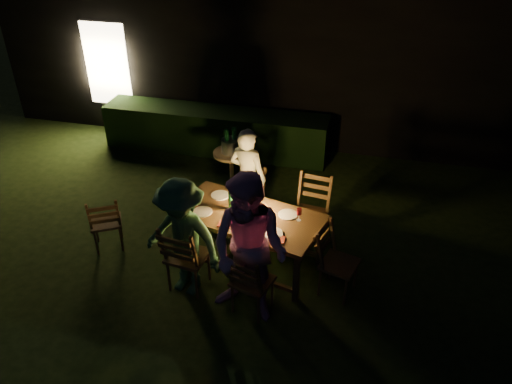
% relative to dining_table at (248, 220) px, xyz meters
% --- Properties ---
extents(garden_envelope, '(40.00, 40.00, 3.20)m').
position_rel_dining_table_xyz_m(garden_envelope, '(-0.94, 5.44, 0.88)').
color(garden_envelope, black).
rests_on(garden_envelope, ground).
extents(dining_table, '(2.03, 1.34, 0.78)m').
position_rel_dining_table_xyz_m(dining_table, '(0.00, 0.00, 0.00)').
color(dining_table, '#51311B').
rests_on(dining_table, ground).
extents(chair_near_left, '(0.52, 0.55, 1.04)m').
position_rel_dining_table_xyz_m(chair_near_left, '(-0.62, -0.64, -0.38)').
color(chair_near_left, '#51311B').
rests_on(chair_near_left, ground).
extents(chair_near_right, '(0.54, 0.57, 0.97)m').
position_rel_dining_table_xyz_m(chair_near_right, '(0.26, -0.85, -0.41)').
color(chair_near_right, '#51311B').
rests_on(chair_near_right, ground).
extents(chair_far_left, '(0.52, 0.55, 0.94)m').
position_rel_dining_table_xyz_m(chair_far_left, '(-0.26, 0.85, -0.41)').
color(chair_far_left, '#51311B').
rests_on(chair_far_left, ground).
extents(chair_far_right, '(0.52, 0.56, 1.04)m').
position_rel_dining_table_xyz_m(chair_far_right, '(0.71, 0.62, -0.38)').
color(chair_far_right, '#51311B').
rests_on(chair_far_right, ground).
extents(chair_end, '(0.56, 0.54, 0.97)m').
position_rel_dining_table_xyz_m(chair_end, '(1.20, -0.29, -0.41)').
color(chair_end, '#51311B').
rests_on(chair_end, ground).
extents(chair_spare, '(0.57, 0.58, 0.91)m').
position_rel_dining_table_xyz_m(chair_spare, '(-1.98, -0.15, -0.42)').
color(chair_spare, '#51311B').
rests_on(chair_spare, ground).
extents(person_house_side, '(0.63, 0.49, 1.54)m').
position_rel_dining_table_xyz_m(person_house_side, '(-0.24, 0.90, 0.07)').
color(person_house_side, '#EAE8C7').
rests_on(person_house_side, ground).
extents(person_opp_right, '(1.06, 0.91, 1.89)m').
position_rel_dining_table_xyz_m(person_opp_right, '(0.24, -0.90, 0.24)').
color(person_opp_right, '#D592C1').
rests_on(person_opp_right, ground).
extents(person_opp_left, '(1.14, 0.81, 1.59)m').
position_rel_dining_table_xyz_m(person_opp_left, '(-0.63, -0.69, 0.10)').
color(person_opp_left, '#356A3D').
rests_on(person_opp_left, ground).
extents(lantern, '(0.16, 0.16, 0.35)m').
position_rel_dining_table_xyz_m(lantern, '(0.06, 0.04, 0.23)').
color(lantern, white).
rests_on(lantern, dining_table).
extents(plate_far_left, '(0.25, 0.25, 0.01)m').
position_rel_dining_table_xyz_m(plate_far_left, '(-0.48, 0.34, 0.08)').
color(plate_far_left, white).
rests_on(plate_far_left, dining_table).
extents(plate_near_left, '(0.25, 0.25, 0.01)m').
position_rel_dining_table_xyz_m(plate_near_left, '(-0.59, -0.08, 0.08)').
color(plate_near_left, white).
rests_on(plate_near_left, dining_table).
extents(plate_far_right, '(0.25, 0.25, 0.01)m').
position_rel_dining_table_xyz_m(plate_far_right, '(0.49, 0.11, 0.08)').
color(plate_far_right, white).
rests_on(plate_far_right, dining_table).
extents(plate_near_right, '(0.25, 0.25, 0.01)m').
position_rel_dining_table_xyz_m(plate_near_right, '(0.39, -0.32, 0.08)').
color(plate_near_right, white).
rests_on(plate_near_right, dining_table).
extents(wineglass_a, '(0.06, 0.06, 0.18)m').
position_rel_dining_table_xyz_m(wineglass_a, '(-0.23, 0.34, 0.16)').
color(wineglass_a, '#59070F').
rests_on(wineglass_a, dining_table).
extents(wineglass_b, '(0.06, 0.06, 0.18)m').
position_rel_dining_table_xyz_m(wineglass_b, '(-0.73, 0.05, 0.16)').
color(wineglass_b, '#59070F').
rests_on(wineglass_b, dining_table).
extents(wineglass_c, '(0.06, 0.06, 0.18)m').
position_rel_dining_table_xyz_m(wineglass_c, '(0.23, -0.34, 0.16)').
color(wineglass_c, '#59070F').
rests_on(wineglass_c, dining_table).
extents(wineglass_d, '(0.06, 0.06, 0.18)m').
position_rel_dining_table_xyz_m(wineglass_d, '(0.64, 0.03, 0.16)').
color(wineglass_d, '#59070F').
rests_on(wineglass_d, dining_table).
extents(wineglass_e, '(0.06, 0.06, 0.18)m').
position_rel_dining_table_xyz_m(wineglass_e, '(-0.17, -0.27, 0.16)').
color(wineglass_e, silver).
rests_on(wineglass_e, dining_table).
extents(bottle_table, '(0.07, 0.07, 0.28)m').
position_rel_dining_table_xyz_m(bottle_table, '(-0.24, 0.06, 0.22)').
color(bottle_table, '#0F471E').
rests_on(bottle_table, dining_table).
extents(napkin_left, '(0.18, 0.14, 0.01)m').
position_rel_dining_table_xyz_m(napkin_left, '(-0.22, -0.28, 0.08)').
color(napkin_left, red).
rests_on(napkin_left, dining_table).
extents(napkin_right, '(0.18, 0.14, 0.01)m').
position_rel_dining_table_xyz_m(napkin_right, '(0.46, -0.42, 0.08)').
color(napkin_right, red).
rests_on(napkin_right, dining_table).
extents(phone, '(0.14, 0.07, 0.01)m').
position_rel_dining_table_xyz_m(phone, '(-0.67, -0.15, 0.08)').
color(phone, black).
rests_on(phone, dining_table).
extents(side_table, '(0.57, 0.57, 0.76)m').
position_rel_dining_table_xyz_m(side_table, '(-0.70, 1.61, -0.02)').
color(side_table, '#936F49').
rests_on(side_table, ground).
extents(ice_bucket, '(0.30, 0.30, 0.22)m').
position_rel_dining_table_xyz_m(ice_bucket, '(-0.70, 1.61, 0.18)').
color(ice_bucket, '#A5A8AD').
rests_on(ice_bucket, side_table).
extents(bottle_bucket_a, '(0.07, 0.07, 0.32)m').
position_rel_dining_table_xyz_m(bottle_bucket_a, '(-0.75, 1.57, 0.23)').
color(bottle_bucket_a, '#0F471E').
rests_on(bottle_bucket_a, side_table).
extents(bottle_bucket_b, '(0.07, 0.07, 0.32)m').
position_rel_dining_table_xyz_m(bottle_bucket_b, '(-0.65, 1.65, 0.23)').
color(bottle_bucket_b, '#0F471E').
rests_on(bottle_bucket_b, side_table).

